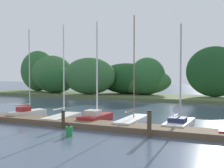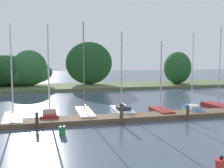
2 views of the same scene
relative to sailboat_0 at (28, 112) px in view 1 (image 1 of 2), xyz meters
The scene contains 10 objects.
dock_pier 10.42m from the sailboat_0, ahead, with size 24.41×1.80×0.35m.
far_shore 20.27m from the sailboat_0, 88.53° to the left, with size 64.65×8.23×7.15m.
sailboat_0 is the anchor object (origin of this frame).
sailboat_1 3.28m from the sailboat_0, ahead, with size 1.55×4.15×7.06m.
sailboat_2 5.87m from the sailboat_0, ahead, with size 1.41×3.32×7.14m.
sailboat_3 8.59m from the sailboat_0, ahead, with size 1.16×4.52×7.43m.
sailboat_4 11.71m from the sailboat_0, ahead, with size 1.52×3.78×6.69m.
mooring_piling_1 5.67m from the sailboat_0, 27.91° to the right, with size 0.25×0.25×1.14m.
mooring_piling_2 11.05m from the sailboat_0, 14.61° to the right, with size 0.28×0.28×1.48m.
channel_buoy_1 7.84m from the sailboat_0, 33.73° to the right, with size 0.39×0.39×0.68m.
Camera 1 is at (4.87, -2.81, 3.59)m, focal length 46.18 mm.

